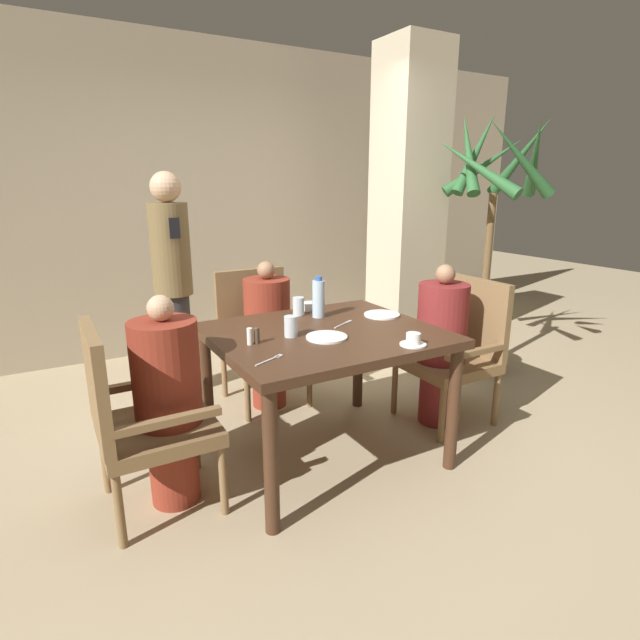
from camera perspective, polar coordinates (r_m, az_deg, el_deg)
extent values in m
plane|color=tan|center=(3.07, 0.50, -15.06)|extent=(16.00, 16.00, 0.00)
cube|color=tan|center=(4.90, -14.21, 13.16)|extent=(8.00, 0.06, 2.80)
cube|color=beige|center=(4.62, 9.94, 12.66)|extent=(0.50, 0.50, 2.70)
cube|color=#422819|center=(2.77, 0.54, -1.75)|extent=(1.21, 1.06, 0.05)
cylinder|color=#422819|center=(2.32, -5.62, -15.90)|extent=(0.07, 0.07, 0.72)
cylinder|color=#422819|center=(2.88, 14.98, -9.81)|extent=(0.07, 0.07, 0.72)
cylinder|color=#422819|center=(3.11, -12.77, -7.71)|extent=(0.07, 0.07, 0.72)
cylinder|color=#422819|center=(3.54, 4.39, -4.41)|extent=(0.07, 0.07, 0.72)
cube|color=brown|center=(2.59, -17.99, -11.88)|extent=(0.53, 0.53, 0.07)
cube|color=brown|center=(2.45, -24.18, -6.71)|extent=(0.05, 0.53, 0.51)
cube|color=brown|center=(2.75, -19.34, -6.84)|extent=(0.48, 0.04, 0.04)
cube|color=brown|center=(2.31, -17.01, -11.03)|extent=(0.48, 0.04, 0.04)
cylinder|color=brown|center=(2.94, -14.04, -12.94)|extent=(0.04, 0.04, 0.37)
cylinder|color=brown|center=(2.55, -10.99, -17.52)|extent=(0.04, 0.04, 0.37)
cylinder|color=brown|center=(2.88, -23.35, -14.51)|extent=(0.04, 0.04, 0.37)
cylinder|color=brown|center=(2.48, -21.95, -19.58)|extent=(0.04, 0.04, 0.37)
cylinder|color=maroon|center=(2.69, -16.36, -15.14)|extent=(0.24, 0.24, 0.44)
cylinder|color=maroon|center=(2.49, -17.19, -5.73)|extent=(0.32, 0.32, 0.51)
sphere|color=tan|center=(2.40, -17.78, 1.30)|extent=(0.12, 0.12, 0.12)
cube|color=brown|center=(3.60, -6.31, -3.38)|extent=(0.53, 0.53, 0.07)
cube|color=brown|center=(3.74, -7.94, 1.91)|extent=(0.53, 0.05, 0.51)
cube|color=brown|center=(3.65, -2.86, -0.48)|extent=(0.04, 0.48, 0.04)
cube|color=brown|center=(3.47, -10.10, -1.58)|extent=(0.04, 0.48, 0.04)
cylinder|color=brown|center=(3.57, -1.21, -7.18)|extent=(0.04, 0.04, 0.37)
cylinder|color=brown|center=(3.40, -8.28, -8.61)|extent=(0.04, 0.04, 0.37)
cylinder|color=brown|center=(3.97, -4.45, -4.88)|extent=(0.04, 0.04, 0.37)
cylinder|color=brown|center=(3.80, -10.90, -6.02)|extent=(0.04, 0.04, 0.37)
cylinder|color=maroon|center=(3.61, -5.84, -6.41)|extent=(0.24, 0.24, 0.44)
cylinder|color=maroon|center=(3.47, -6.05, 0.71)|extent=(0.32, 0.32, 0.49)
sphere|color=#997051|center=(3.40, -6.20, 5.69)|extent=(0.12, 0.12, 0.12)
cube|color=brown|center=(3.42, 14.21, -4.83)|extent=(0.53, 0.53, 0.07)
cube|color=brown|center=(3.50, 17.44, 0.40)|extent=(0.05, 0.53, 0.51)
cube|color=brown|center=(3.21, 17.40, -3.50)|extent=(0.48, 0.04, 0.04)
cube|color=brown|center=(3.54, 11.66, -1.32)|extent=(0.48, 0.04, 0.04)
cylinder|color=brown|center=(3.19, 13.77, -10.53)|extent=(0.04, 0.04, 0.37)
cylinder|color=brown|center=(3.51, 8.52, -7.76)|extent=(0.04, 0.04, 0.37)
cylinder|color=brown|center=(3.51, 19.45, -8.55)|extent=(0.04, 0.04, 0.37)
cylinder|color=brown|center=(3.80, 14.15, -6.23)|extent=(0.04, 0.04, 0.37)
cylinder|color=maroon|center=(3.44, 13.28, -7.88)|extent=(0.24, 0.24, 0.44)
cylinder|color=maroon|center=(3.29, 13.79, -0.31)|extent=(0.32, 0.32, 0.51)
sphere|color=#997051|center=(3.22, 14.15, 5.10)|extent=(0.12, 0.12, 0.12)
cylinder|color=#2D2D33|center=(3.91, -15.92, -2.65)|extent=(0.21, 0.21, 0.77)
cylinder|color=brown|center=(3.75, -16.72, 7.73)|extent=(0.28, 0.28, 0.65)
sphere|color=tan|center=(3.72, -17.25, 14.33)|extent=(0.21, 0.21, 0.21)
cube|color=black|center=(3.57, -16.29, 10.04)|extent=(0.07, 0.01, 0.14)
cylinder|color=#4C4238|center=(4.46, 17.73, -3.27)|extent=(0.37, 0.37, 0.36)
cylinder|color=brown|center=(4.29, 18.54, 6.11)|extent=(0.06, 0.06, 1.11)
cone|color=#285B2D|center=(4.44, 21.87, 16.86)|extent=(0.12, 0.58, 0.61)
cone|color=#285B2D|center=(4.54, 18.17, 16.39)|extent=(0.63, 0.42, 0.51)
cone|color=#285B2D|center=(4.37, 17.45, 17.86)|extent=(0.48, 0.13, 0.68)
cone|color=#285B2D|center=(4.19, 16.63, 17.87)|extent=(0.34, 0.50, 0.66)
cone|color=#285B2D|center=(3.95, 17.52, 16.35)|extent=(0.31, 0.69, 0.47)
cone|color=#285B2D|center=(4.03, 22.04, 16.70)|extent=(0.63, 0.21, 0.56)
cone|color=#285B2D|center=(4.26, 23.32, 16.58)|extent=(0.52, 0.48, 0.58)
cylinder|color=white|center=(3.10, 7.09, 0.60)|extent=(0.22, 0.22, 0.01)
cylinder|color=white|center=(2.63, 0.77, -1.96)|extent=(0.22, 0.22, 0.01)
cylinder|color=white|center=(2.56, 10.58, -2.76)|extent=(0.14, 0.14, 0.01)
cylinder|color=white|center=(2.55, 10.61, -2.08)|extent=(0.07, 0.07, 0.06)
cylinder|color=white|center=(3.21, -1.08, 1.58)|extent=(0.11, 0.11, 0.05)
cylinder|color=silver|center=(3.02, -0.16, 2.42)|extent=(0.08, 0.08, 0.22)
cylinder|color=#3359B2|center=(2.99, -0.16, 4.75)|extent=(0.04, 0.04, 0.02)
cylinder|color=silver|center=(3.08, -2.48, 1.58)|extent=(0.07, 0.07, 0.11)
cylinder|color=silver|center=(2.65, -3.32, -0.75)|extent=(0.07, 0.07, 0.11)
cylinder|color=white|center=(2.54, -8.05, -1.87)|extent=(0.03, 0.03, 0.09)
cylinder|color=#4C3D2D|center=(2.56, -7.23, -1.79)|extent=(0.03, 0.03, 0.08)
cube|color=silver|center=(2.31, -6.00, -4.65)|extent=(0.15, 0.07, 0.00)
cube|color=silver|center=(2.37, -4.71, -4.12)|extent=(0.04, 0.04, 0.00)
cube|color=silver|center=(2.87, 2.52, -0.54)|extent=(0.15, 0.08, 0.00)
cube|color=silver|center=(2.94, 3.29, -0.17)|extent=(0.06, 0.04, 0.00)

